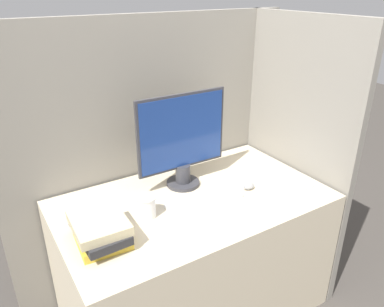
{
  "coord_description": "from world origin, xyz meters",
  "views": [
    {
      "loc": [
        -0.9,
        -1.02,
        1.79
      ],
      "look_at": [
        0.02,
        0.45,
        1.0
      ],
      "focal_mm": 35.0,
      "sensor_mm": 36.0,
      "label": 1
    }
  ],
  "objects": [
    {
      "name": "mouse",
      "position": [
        0.31,
        0.33,
        0.77
      ],
      "size": [
        0.07,
        0.05,
        0.04
      ],
      "color": "gray",
      "rests_on": "desk"
    },
    {
      "name": "cubicle_panel_rear",
      "position": [
        0.0,
        0.85,
        0.82
      ],
      "size": [
        1.81,
        0.04,
        1.65
      ],
      "color": "gray",
      "rests_on": "ground_plane"
    },
    {
      "name": "cubicle_panel_right",
      "position": [
        0.74,
        0.44,
        0.82
      ],
      "size": [
        0.04,
        0.87,
        1.65
      ],
      "color": "gray",
      "rests_on": "ground_plane"
    },
    {
      "name": "book_stack",
      "position": [
        -0.53,
        0.32,
        0.82
      ],
      "size": [
        0.23,
        0.3,
        0.12
      ],
      "color": "gold",
      "rests_on": "desk"
    },
    {
      "name": "desk",
      "position": [
        0.0,
        0.41,
        0.38
      ],
      "size": [
        1.41,
        0.81,
        0.75
      ],
      "color": "beige",
      "rests_on": "ground_plane"
    },
    {
      "name": "keyboard",
      "position": [
        0.03,
        0.35,
        0.76
      ],
      "size": [
        0.4,
        0.14,
        0.02
      ],
      "color": "silver",
      "rests_on": "desk"
    },
    {
      "name": "monitor",
      "position": [
        0.03,
        0.57,
        1.01
      ],
      "size": [
        0.52,
        0.18,
        0.52
      ],
      "color": "#333338",
      "rests_on": "desk"
    },
    {
      "name": "coffee_cup",
      "position": [
        -0.28,
        0.39,
        0.81
      ],
      "size": [
        0.09,
        0.09,
        0.11
      ],
      "color": "white",
      "rests_on": "desk"
    },
    {
      "name": "paper_pile",
      "position": [
        0.51,
        0.27,
        0.76
      ],
      "size": [
        0.22,
        0.26,
        0.02
      ],
      "color": "white",
      "rests_on": "desk"
    }
  ]
}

